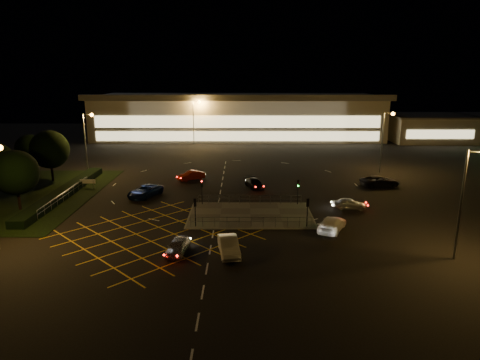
{
  "coord_description": "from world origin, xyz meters",
  "views": [
    {
      "loc": [
        0.94,
        -49.46,
        16.27
      ],
      "look_at": [
        0.75,
        6.96,
        2.0
      ],
      "focal_mm": 32.0,
      "sensor_mm": 36.0,
      "label": 1
    }
  ],
  "objects_px": {
    "signal_nw": "(202,187)",
    "signal_sw": "(195,206)",
    "car_approach_white": "(332,224)",
    "car_queue_white": "(229,246)",
    "car_near_silver": "(178,246)",
    "car_circ_red": "(191,176)",
    "signal_se": "(308,206)",
    "car_left_blue": "(145,191)",
    "signal_ne": "(298,187)",
    "car_east_grey": "(380,181)",
    "car_far_dkgrey": "(254,183)",
    "car_right_silver": "(349,204)"
  },
  "relations": [
    {
      "from": "signal_ne",
      "to": "car_circ_red",
      "type": "bearing_deg",
      "value": 139.26
    },
    {
      "from": "car_approach_white",
      "to": "car_queue_white",
      "type": "bearing_deg",
      "value": 56.08
    },
    {
      "from": "car_queue_white",
      "to": "car_circ_red",
      "type": "height_order",
      "value": "car_queue_white"
    },
    {
      "from": "car_circ_red",
      "to": "car_east_grey",
      "type": "distance_m",
      "value": 28.34
    },
    {
      "from": "car_approach_white",
      "to": "signal_nw",
      "type": "bearing_deg",
      "value": -4.83
    },
    {
      "from": "car_left_blue",
      "to": "car_east_grey",
      "type": "xyz_separation_m",
      "value": [
        33.23,
        5.41,
        0.01
      ]
    },
    {
      "from": "signal_nw",
      "to": "signal_ne",
      "type": "distance_m",
      "value": 12.0
    },
    {
      "from": "car_left_blue",
      "to": "car_far_dkgrey",
      "type": "xyz_separation_m",
      "value": [
        14.84,
        4.61,
        -0.12
      ]
    },
    {
      "from": "signal_nw",
      "to": "car_queue_white",
      "type": "bearing_deg",
      "value": -75.76
    },
    {
      "from": "signal_nw",
      "to": "car_near_silver",
      "type": "distance_m",
      "value": 14.9
    },
    {
      "from": "signal_sw",
      "to": "signal_nw",
      "type": "relative_size",
      "value": 1.0
    },
    {
      "from": "signal_se",
      "to": "signal_nw",
      "type": "relative_size",
      "value": 1.0
    },
    {
      "from": "signal_nw",
      "to": "signal_ne",
      "type": "bearing_deg",
      "value": 0.0
    },
    {
      "from": "car_far_dkgrey",
      "to": "car_east_grey",
      "type": "distance_m",
      "value": 18.41
    },
    {
      "from": "signal_sw",
      "to": "car_approach_white",
      "type": "distance_m",
      "value": 14.59
    },
    {
      "from": "car_near_silver",
      "to": "car_far_dkgrey",
      "type": "height_order",
      "value": "car_near_silver"
    },
    {
      "from": "car_near_silver",
      "to": "car_approach_white",
      "type": "bearing_deg",
      "value": 29.54
    },
    {
      "from": "car_east_grey",
      "to": "car_left_blue",
      "type": "bearing_deg",
      "value": 91.87
    },
    {
      "from": "car_approach_white",
      "to": "signal_ne",
      "type": "bearing_deg",
      "value": -47.65
    },
    {
      "from": "car_circ_red",
      "to": "car_right_silver",
      "type": "bearing_deg",
      "value": 18.92
    },
    {
      "from": "car_right_silver",
      "to": "car_circ_red",
      "type": "xyz_separation_m",
      "value": [
        -21.02,
        14.36,
        0.04
      ]
    },
    {
      "from": "signal_sw",
      "to": "signal_ne",
      "type": "relative_size",
      "value": 1.0
    },
    {
      "from": "car_queue_white",
      "to": "car_near_silver",
      "type": "bearing_deg",
      "value": 169.64
    },
    {
      "from": "car_left_blue",
      "to": "car_circ_red",
      "type": "relative_size",
      "value": 1.28
    },
    {
      "from": "signal_sw",
      "to": "car_far_dkgrey",
      "type": "height_order",
      "value": "signal_sw"
    },
    {
      "from": "signal_se",
      "to": "car_queue_white",
      "type": "relative_size",
      "value": 0.66
    },
    {
      "from": "car_queue_white",
      "to": "car_circ_red",
      "type": "bearing_deg",
      "value": 94.84
    },
    {
      "from": "signal_se",
      "to": "car_approach_white",
      "type": "height_order",
      "value": "signal_se"
    },
    {
      "from": "car_queue_white",
      "to": "car_east_grey",
      "type": "distance_m",
      "value": 32.21
    },
    {
      "from": "signal_nw",
      "to": "signal_sw",
      "type": "bearing_deg",
      "value": -90.0
    },
    {
      "from": "signal_se",
      "to": "signal_nw",
      "type": "height_order",
      "value": "same"
    },
    {
      "from": "signal_ne",
      "to": "car_right_silver",
      "type": "xyz_separation_m",
      "value": [
        6.14,
        -1.55,
        -1.69
      ]
    },
    {
      "from": "car_circ_red",
      "to": "car_east_grey",
      "type": "xyz_separation_m",
      "value": [
        28.1,
        -3.7,
        0.07
      ]
    },
    {
      "from": "signal_sw",
      "to": "car_approach_white",
      "type": "relative_size",
      "value": 0.61
    },
    {
      "from": "signal_sw",
      "to": "signal_nw",
      "type": "height_order",
      "value": "same"
    },
    {
      "from": "signal_sw",
      "to": "car_east_grey",
      "type": "relative_size",
      "value": 0.56
    },
    {
      "from": "car_queue_white",
      "to": "signal_ne",
      "type": "bearing_deg",
      "value": 52.48
    },
    {
      "from": "car_queue_white",
      "to": "car_left_blue",
      "type": "relative_size",
      "value": 0.86
    },
    {
      "from": "car_near_silver",
      "to": "car_far_dkgrey",
      "type": "bearing_deg",
      "value": 80.23
    },
    {
      "from": "signal_nw",
      "to": "car_left_blue",
      "type": "xyz_separation_m",
      "value": [
        -8.0,
        3.71,
        -1.6
      ]
    },
    {
      "from": "signal_se",
      "to": "car_approach_white",
      "type": "relative_size",
      "value": 0.61
    },
    {
      "from": "signal_nw",
      "to": "car_near_silver",
      "type": "xyz_separation_m",
      "value": [
        -0.94,
        -14.78,
        -1.68
      ]
    },
    {
      "from": "car_left_blue",
      "to": "signal_sw",
      "type": "bearing_deg",
      "value": -31.19
    },
    {
      "from": "car_queue_white",
      "to": "car_approach_white",
      "type": "distance_m",
      "value": 12.24
    },
    {
      "from": "signal_sw",
      "to": "car_near_silver",
      "type": "height_order",
      "value": "signal_sw"
    },
    {
      "from": "signal_ne",
      "to": "car_right_silver",
      "type": "distance_m",
      "value": 6.56
    },
    {
      "from": "car_approach_white",
      "to": "car_near_silver",
      "type": "bearing_deg",
      "value": 47.61
    },
    {
      "from": "signal_sw",
      "to": "car_circ_red",
      "type": "distance_m",
      "value": 21.07
    },
    {
      "from": "car_circ_red",
      "to": "car_east_grey",
      "type": "bearing_deg",
      "value": 45.76
    },
    {
      "from": "signal_ne",
      "to": "car_far_dkgrey",
      "type": "bearing_deg",
      "value": 121.84
    }
  ]
}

